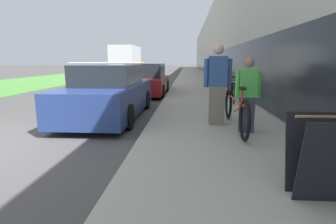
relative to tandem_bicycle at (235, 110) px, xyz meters
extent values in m
cube|color=#A39E8E|center=(-0.35, 19.52, -0.47)|extent=(3.24, 70.00, 0.14)
cube|color=#BCB7AD|center=(6.32, 27.52, 3.01)|extent=(10.00, 70.00, 7.12)
cube|color=#1E2328|center=(1.36, 27.52, 0.71)|extent=(0.10, 63.00, 2.20)
cube|color=#478438|center=(-13.01, 23.52, -0.53)|extent=(7.64, 70.00, 0.03)
torus|color=black|center=(0.00, 0.97, -0.02)|extent=(0.06, 0.77, 0.77)
torus|color=black|center=(0.00, -0.95, -0.02)|extent=(0.06, 0.77, 0.77)
cylinder|color=red|center=(0.00, 0.01, 0.21)|extent=(0.04, 1.63, 0.04)
cylinder|color=red|center=(0.00, -0.38, 0.10)|extent=(0.04, 0.97, 0.35)
cylinder|color=red|center=(0.00, -0.61, 0.37)|extent=(0.03, 0.03, 0.32)
cube|color=black|center=(0.00, -0.61, 0.53)|extent=(0.11, 0.22, 0.05)
cylinder|color=red|center=(0.00, 0.82, 0.38)|extent=(0.03, 0.03, 0.33)
cylinder|color=silver|center=(0.00, 0.82, 0.54)|extent=(0.52, 0.03, 0.03)
cube|color=#33384C|center=(0.17, -0.34, -0.04)|extent=(0.28, 0.20, 0.73)
cube|color=#4CB74C|center=(0.17, -0.34, 0.60)|extent=(0.34, 0.20, 0.56)
cylinder|color=#4CB74C|center=(-0.05, -0.34, 0.57)|extent=(0.09, 0.09, 0.53)
cylinder|color=#4CB74C|center=(0.38, -0.34, 0.57)|extent=(0.09, 0.09, 0.53)
sphere|color=#936B51|center=(0.17, -0.34, 1.01)|extent=(0.20, 0.20, 0.20)
cube|color=#756B5B|center=(-0.37, 0.31, 0.03)|extent=(0.34, 0.24, 0.88)
cube|color=#33518E|center=(-0.37, 0.31, 0.81)|extent=(0.41, 0.24, 0.67)
cylinder|color=#33518E|center=(-0.63, 0.31, 0.78)|extent=(0.10, 0.10, 0.64)
cylinder|color=#33518E|center=(-0.11, 0.31, 0.78)|extent=(0.10, 0.10, 0.64)
sphere|color=beige|center=(-0.37, 0.31, 1.31)|extent=(0.24, 0.24, 0.24)
cylinder|color=black|center=(0.55, 3.27, 0.00)|extent=(0.05, 0.05, 0.82)
cylinder|color=black|center=(0.55, 3.82, 0.00)|extent=(0.05, 0.05, 0.82)
cylinder|color=black|center=(0.55, 3.55, 0.41)|extent=(0.05, 0.55, 0.05)
torus|color=black|center=(0.75, 5.59, -0.05)|extent=(0.06, 0.71, 0.71)
torus|color=black|center=(0.75, 4.51, -0.05)|extent=(0.06, 0.71, 0.71)
cylinder|color=black|center=(0.75, 5.05, 0.16)|extent=(0.04, 0.92, 0.04)
cylinder|color=black|center=(0.75, 4.83, 0.06)|extent=(0.04, 0.56, 0.32)
cylinder|color=black|center=(0.75, 4.70, 0.31)|extent=(0.03, 0.03, 0.29)
cube|color=black|center=(0.75, 4.70, 0.45)|extent=(0.11, 0.22, 0.05)
cylinder|color=black|center=(0.75, 5.50, 0.32)|extent=(0.03, 0.03, 0.31)
cylinder|color=silver|center=(0.75, 5.50, 0.47)|extent=(0.52, 0.03, 0.03)
torus|color=black|center=(0.69, 7.90, -0.05)|extent=(0.06, 0.72, 0.72)
torus|color=black|center=(0.69, 6.81, -0.05)|extent=(0.06, 0.72, 0.72)
cylinder|color=red|center=(0.69, 7.35, 0.17)|extent=(0.04, 0.92, 0.04)
cylinder|color=red|center=(0.69, 7.14, 0.07)|extent=(0.04, 0.56, 0.33)
cylinder|color=red|center=(0.69, 7.00, 0.32)|extent=(0.03, 0.03, 0.30)
cube|color=black|center=(0.69, 7.00, 0.47)|extent=(0.11, 0.22, 0.05)
cylinder|color=red|center=(0.69, 7.81, 0.33)|extent=(0.03, 0.03, 0.31)
cylinder|color=silver|center=(0.69, 7.81, 0.49)|extent=(0.52, 0.03, 0.03)
torus|color=black|center=(0.79, 10.02, -0.08)|extent=(0.05, 0.66, 0.66)
torus|color=black|center=(0.79, 8.88, -0.08)|extent=(0.05, 0.66, 0.66)
cylinder|color=red|center=(0.79, 9.45, 0.12)|extent=(0.04, 0.97, 0.04)
cylinder|color=red|center=(0.79, 9.22, 0.03)|extent=(0.04, 0.59, 0.30)
cylinder|color=red|center=(0.79, 9.08, 0.25)|extent=(0.03, 0.03, 0.27)
cube|color=black|center=(0.79, 9.08, 0.39)|extent=(0.11, 0.22, 0.05)
cylinder|color=red|center=(0.79, 9.93, 0.26)|extent=(0.03, 0.03, 0.29)
cylinder|color=silver|center=(0.79, 9.93, 0.41)|extent=(0.52, 0.03, 0.03)
cube|color=black|center=(0.34, -3.15, 0.03)|extent=(0.56, 0.20, 0.89)
cube|color=black|center=(0.34, -2.79, 0.03)|extent=(0.56, 0.20, 0.89)
cylinder|color=#93704C|center=(0.34, -2.97, 0.48)|extent=(0.56, 0.03, 0.03)
cube|color=navy|center=(-3.24, 1.58, 0.00)|extent=(1.74, 4.56, 0.78)
cube|color=#1E2328|center=(-3.24, 1.58, 0.66)|extent=(1.50, 2.28, 0.55)
cylinder|color=silver|center=(-3.24, 2.08, 0.99)|extent=(1.86, 0.04, 0.04)
cylinder|color=silver|center=(-3.24, 1.08, 0.99)|extent=(1.86, 0.04, 0.04)
cylinder|color=black|center=(-4.05, 2.95, -0.24)|extent=(0.22, 0.60, 0.60)
cylinder|color=black|center=(-2.44, 2.95, -0.24)|extent=(0.22, 0.60, 0.60)
cylinder|color=black|center=(-4.05, 0.22, -0.24)|extent=(0.22, 0.60, 0.60)
cylinder|color=black|center=(-2.44, 0.22, -0.24)|extent=(0.22, 0.60, 0.60)
cube|color=maroon|center=(-3.04, 6.92, -0.06)|extent=(1.90, 4.50, 0.67)
cube|color=#1E2328|center=(-3.04, 6.92, 0.60)|extent=(1.63, 2.25, 0.65)
cylinder|color=black|center=(-3.92, 8.27, -0.24)|extent=(0.22, 0.60, 0.60)
cylinder|color=black|center=(-2.15, 8.27, -0.24)|extent=(0.22, 0.60, 0.60)
cylinder|color=black|center=(-3.92, 5.57, -0.24)|extent=(0.22, 0.60, 0.60)
cylinder|color=black|center=(-2.15, 5.57, -0.24)|extent=(0.22, 0.60, 0.60)
cube|color=orange|center=(-7.41, 24.72, 0.62)|extent=(2.15, 1.60, 1.87)
cube|color=silver|center=(-7.41, 21.52, 1.13)|extent=(2.34, 4.80, 2.88)
cylinder|color=black|center=(-8.48, 24.31, -0.12)|extent=(0.28, 0.84, 0.84)
cylinder|color=black|center=(-6.34, 24.31, -0.12)|extent=(0.28, 0.84, 0.84)
cylinder|color=black|center=(-8.48, 20.56, -0.12)|extent=(0.28, 0.84, 0.84)
cylinder|color=black|center=(-6.34, 20.56, -0.12)|extent=(0.28, 0.84, 0.84)
camera|label=1|loc=(-1.06, -5.70, 1.04)|focal=28.00mm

